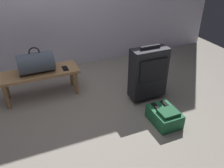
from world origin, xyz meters
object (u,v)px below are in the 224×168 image
object	(u,v)px
suitcase_upright_charcoal	(148,73)
backpack_green	(164,116)
bench	(40,75)
duffel_bag_slate	(36,63)
cell_phone	(65,68)

from	to	relation	value
suitcase_upright_charcoal	backpack_green	xyz separation A→B (m)	(-0.07, -0.52, -0.29)
bench	backpack_green	xyz separation A→B (m)	(1.20, -1.12, -0.22)
duffel_bag_slate	cell_phone	size ratio (longest dim) A/B	3.06
suitcase_upright_charcoal	backpack_green	world-z (taller)	suitcase_upright_charcoal
cell_phone	suitcase_upright_charcoal	bearing A→B (deg)	-30.23
duffel_bag_slate	suitcase_upright_charcoal	world-z (taller)	suitcase_upright_charcoal
bench	duffel_bag_slate	world-z (taller)	duffel_bag_slate
bench	cell_phone	xyz separation A→B (m)	(0.33, -0.05, 0.06)
cell_phone	backpack_green	bearing A→B (deg)	-50.94
duffel_bag_slate	cell_phone	bearing A→B (deg)	-7.88
cell_phone	suitcase_upright_charcoal	world-z (taller)	suitcase_upright_charcoal
duffel_bag_slate	cell_phone	distance (m)	0.37
bench	suitcase_upright_charcoal	distance (m)	1.40
cell_phone	duffel_bag_slate	bearing A→B (deg)	172.12
backpack_green	duffel_bag_slate	bearing A→B (deg)	137.37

